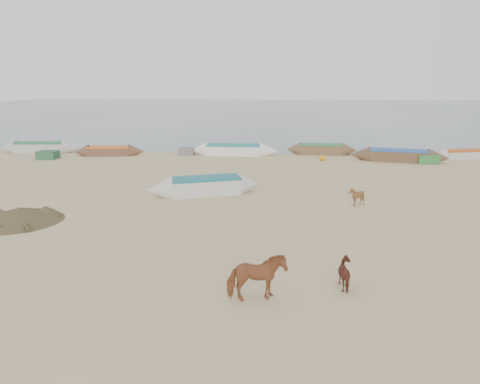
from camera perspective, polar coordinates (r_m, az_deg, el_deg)
name	(u,v)px	position (r m, az deg, el deg)	size (l,w,h in m)	color
ground	(231,244)	(16.99, -1.06, -6.39)	(140.00, 140.00, 0.00)	tan
sea	(270,110)	(98.10, 3.62, 9.93)	(160.00, 160.00, 0.00)	slate
cow_adult	(256,278)	(12.62, 2.00, -10.38)	(0.71, 1.55, 1.31)	brown
calf_front	(357,196)	(22.72, 14.03, -0.53)	(0.73, 0.82, 0.90)	brown
calf_right	(348,274)	(13.78, 13.03, -9.69)	(0.84, 0.72, 0.84)	#5D2C1E
near_canoe	(205,186)	(24.30, -4.26, 0.75)	(6.01, 1.35, 0.92)	beige
debris_pile	(16,215)	(21.78, -25.64, -2.53)	(3.85, 3.85, 0.55)	brown
waterline_canoes	(255,151)	(36.97, 1.85, 5.04)	(57.59, 5.17, 0.89)	brown
beach_clutter	(303,156)	(35.57, 7.73, 4.40)	(45.98, 3.96, 0.64)	#285A39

